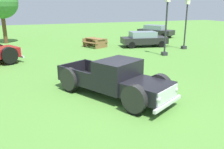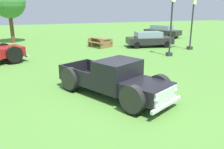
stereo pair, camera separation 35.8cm
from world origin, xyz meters
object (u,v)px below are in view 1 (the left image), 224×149
(pickup_truck_foreground, at_px, (119,80))
(picnic_table, at_px, (95,41))
(lamp_post_far, at_px, (186,23))
(oak_tree_east, at_px, (1,2))
(sedan_distant_b, at_px, (144,39))
(sedan_distant_a, at_px, (155,31))
(lamp_post_near, at_px, (166,25))

(pickup_truck_foreground, distance_m, picnic_table, 12.02)
(lamp_post_far, distance_m, oak_tree_east, 16.74)
(sedan_distant_b, xyz_separation_m, lamp_post_far, (2.62, -2.27, 1.43))
(sedan_distant_a, bearing_deg, lamp_post_far, -103.57)
(sedan_distant_b, bearing_deg, picnic_table, 162.39)
(lamp_post_far, relative_size, oak_tree_east, 0.76)
(sedan_distant_b, distance_m, lamp_post_near, 4.27)
(sedan_distant_b, height_order, picnic_table, sedan_distant_b)
(lamp_post_far, height_order, picnic_table, lamp_post_far)
(pickup_truck_foreground, xyz_separation_m, oak_tree_east, (-4.81, 16.91, 3.08))
(sedan_distant_a, distance_m, lamp_post_near, 10.72)
(lamp_post_near, height_order, picnic_table, lamp_post_near)
(picnic_table, bearing_deg, sedan_distant_b, -17.61)
(oak_tree_east, bearing_deg, picnic_table, -34.91)
(lamp_post_near, distance_m, picnic_table, 6.67)
(lamp_post_near, xyz_separation_m, picnic_table, (-3.70, 5.28, -1.71))
(lamp_post_near, relative_size, picnic_table, 1.86)
(pickup_truck_foreground, bearing_deg, lamp_post_far, 41.07)
(lamp_post_near, relative_size, oak_tree_east, 0.78)
(lamp_post_near, bearing_deg, pickup_truck_foreground, -134.43)
(pickup_truck_foreground, height_order, sedan_distant_a, pickup_truck_foreground)
(picnic_table, bearing_deg, pickup_truck_foreground, -102.57)
(sedan_distant_b, xyz_separation_m, lamp_post_near, (-0.42, -3.98, 1.51))
(sedan_distant_b, distance_m, picnic_table, 4.33)
(lamp_post_far, height_order, oak_tree_east, oak_tree_east)
(sedan_distant_a, xyz_separation_m, oak_tree_east, (-16.03, 1.05, 3.10))
(picnic_table, bearing_deg, oak_tree_east, 145.09)
(sedan_distant_b, relative_size, lamp_post_far, 1.03)
(oak_tree_east, bearing_deg, sedan_distant_a, -3.76)
(lamp_post_far, bearing_deg, picnic_table, 152.03)
(pickup_truck_foreground, relative_size, picnic_table, 2.31)
(pickup_truck_foreground, relative_size, lamp_post_far, 1.29)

